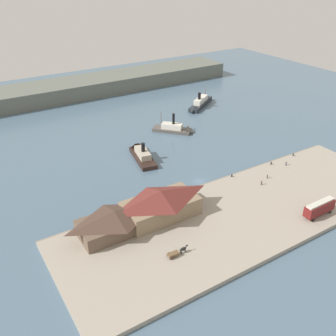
% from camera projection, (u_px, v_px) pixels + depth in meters
% --- Properties ---
extents(ground_plane, '(320.00, 320.00, 0.00)m').
position_uv_depth(ground_plane, '(200.00, 181.00, 126.28)').
color(ground_plane, slate).
extents(quay_promenade, '(110.00, 36.00, 1.20)m').
position_uv_depth(quay_promenade, '(245.00, 213.00, 109.66)').
color(quay_promenade, '#9E9384').
rests_on(quay_promenade, ground).
extents(seawall_edge, '(110.00, 0.80, 1.00)m').
position_uv_depth(seawall_edge, '(206.00, 185.00, 123.37)').
color(seawall_edge, gray).
rests_on(seawall_edge, ground).
extents(ferry_shed_east_terminal, '(19.65, 10.65, 6.40)m').
position_uv_depth(ferry_shed_east_terminal, '(115.00, 221.00, 99.80)').
color(ferry_shed_east_terminal, brown).
rests_on(ferry_shed_east_terminal, quay_promenade).
extents(ferry_shed_customs_shed, '(21.39, 11.39, 8.24)m').
position_uv_depth(ferry_shed_customs_shed, '(161.00, 203.00, 105.40)').
color(ferry_shed_customs_shed, '#847056').
rests_on(ferry_shed_customs_shed, quay_promenade).
extents(street_tram, '(10.37, 2.81, 4.44)m').
position_uv_depth(street_tram, '(320.00, 207.00, 106.41)').
color(street_tram, maroon).
rests_on(street_tram, quay_promenade).
extents(horse_cart, '(5.79, 1.49, 1.87)m').
position_uv_depth(horse_cart, '(177.00, 252.00, 92.58)').
color(horse_cart, brown).
rests_on(horse_cart, quay_promenade).
extents(pedestrian_standing_center, '(0.37, 0.37, 1.51)m').
position_uv_depth(pedestrian_standing_center, '(267.00, 176.00, 125.50)').
color(pedestrian_standing_center, '#4C3D33').
rests_on(pedestrian_standing_center, quay_promenade).
extents(pedestrian_by_tram, '(0.41, 0.41, 1.64)m').
position_uv_depth(pedestrian_by_tram, '(261.00, 183.00, 121.82)').
color(pedestrian_by_tram, '#4C3D33').
rests_on(pedestrian_by_tram, quay_promenade).
extents(pedestrian_walking_east, '(0.39, 0.39, 1.58)m').
position_uv_depth(pedestrian_walking_east, '(286.00, 163.00, 133.41)').
color(pedestrian_walking_east, '#33384C').
rests_on(pedestrian_walking_east, quay_promenade).
extents(mooring_post_west, '(0.44, 0.44, 0.90)m').
position_uv_depth(mooring_post_west, '(293.00, 155.00, 140.07)').
color(mooring_post_west, black).
rests_on(mooring_post_west, quay_promenade).
extents(mooring_post_center_east, '(0.44, 0.44, 0.90)m').
position_uv_depth(mooring_post_center_east, '(232.00, 176.00, 126.42)').
color(mooring_post_center_east, black).
rests_on(mooring_post_center_east, quay_promenade).
extents(mooring_post_center_west, '(0.44, 0.44, 0.90)m').
position_uv_depth(mooring_post_center_west, '(187.00, 191.00, 117.90)').
color(mooring_post_center_west, black).
rests_on(mooring_post_center_west, quay_promenade).
extents(mooring_post_east, '(0.44, 0.44, 0.90)m').
position_uv_depth(mooring_post_east, '(271.00, 163.00, 134.16)').
color(mooring_post_east, black).
rests_on(mooring_post_east, quay_promenade).
extents(ferry_approaching_east, '(22.96, 17.26, 8.63)m').
position_uv_depth(ferry_approaching_east, '(199.00, 104.00, 189.19)').
color(ferry_approaching_east, '#23282D').
rests_on(ferry_approaching_east, ground).
extents(ferry_approaching_west, '(15.84, 16.69, 10.10)m').
position_uv_depth(ferry_approaching_west, '(177.00, 129.00, 162.11)').
color(ferry_approaching_west, '#514C47').
rests_on(ferry_approaching_west, ground).
extents(ferry_moored_west, '(9.28, 20.44, 8.72)m').
position_uv_depth(ferry_moored_west, '(141.00, 154.00, 141.46)').
color(ferry_moored_west, black).
rests_on(ferry_moored_west, ground).
extents(far_headland, '(180.00, 24.00, 8.00)m').
position_uv_depth(far_headland, '(80.00, 87.00, 206.03)').
color(far_headland, '#60665B').
rests_on(far_headland, ground).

